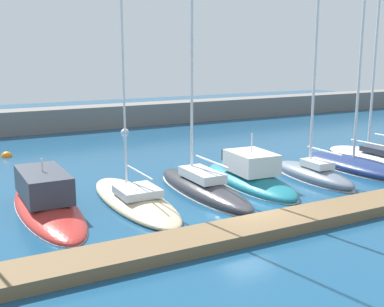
% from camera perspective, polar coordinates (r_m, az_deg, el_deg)
% --- Properties ---
extents(ground_plane, '(120.00, 120.00, 0.00)m').
position_cam_1_polar(ground_plane, '(24.06, 6.31, -7.43)').
color(ground_plane, navy).
extents(dock_pier, '(39.22, 2.18, 0.51)m').
position_cam_1_polar(dock_pier, '(22.44, 9.31, -8.26)').
color(dock_pier, brown).
rests_on(dock_pier, ground_plane).
extents(breakwater_seawall, '(108.00, 3.09, 2.32)m').
position_cam_1_polar(breakwater_seawall, '(51.81, -13.72, 4.02)').
color(breakwater_seawall, slate).
rests_on(breakwater_seawall, ground_plane).
extents(motorboat_red_third, '(2.95, 10.43, 3.05)m').
position_cam_1_polar(motorboat_red_third, '(25.81, -16.72, -5.46)').
color(motorboat_red_third, '#B72D28').
rests_on(motorboat_red_third, ground_plane).
extents(sailboat_sand_fourth, '(2.96, 9.92, 21.64)m').
position_cam_1_polar(sailboat_sand_fourth, '(26.13, -6.79, -5.20)').
color(sailboat_sand_fourth, beige).
rests_on(sailboat_sand_fourth, ground_plane).
extents(sailboat_charcoal_fifth, '(2.47, 9.72, 19.89)m').
position_cam_1_polar(sailboat_charcoal_fifth, '(27.68, 1.25, -3.77)').
color(sailboat_charcoal_fifth, '#2D2D33').
rests_on(sailboat_charcoal_fifth, ground_plane).
extents(motorboat_teal_sixth, '(3.65, 9.41, 3.58)m').
position_cam_1_polar(motorboat_teal_sixth, '(29.83, 6.73, -2.74)').
color(motorboat_teal_sixth, '#19707F').
rests_on(motorboat_teal_sixth, ground_plane).
extents(sailboat_slate_seventh, '(2.46, 7.20, 14.35)m').
position_cam_1_polar(sailboat_slate_seventh, '(31.63, 14.01, -2.15)').
color(sailboat_slate_seventh, slate).
rests_on(sailboat_slate_seventh, ground_plane).
extents(sailboat_navy_eighth, '(3.07, 9.11, 14.39)m').
position_cam_1_polar(sailboat_navy_eighth, '(34.95, 18.88, -1.25)').
color(sailboat_navy_eighth, navy).
rests_on(sailboat_navy_eighth, ground_plane).
extents(sailboat_white_ninth, '(3.58, 10.30, 16.63)m').
position_cam_1_polar(sailboat_white_ninth, '(38.25, 21.38, -0.50)').
color(sailboat_white_ninth, white).
rests_on(sailboat_white_ninth, ground_plane).
extents(mooring_buoy_white, '(0.83, 0.83, 0.83)m').
position_cam_1_polar(mooring_buoy_white, '(48.96, -7.86, 2.44)').
color(mooring_buoy_white, white).
rests_on(mooring_buoy_white, ground_plane).
extents(mooring_buoy_orange, '(0.83, 0.83, 0.83)m').
position_cam_1_polar(mooring_buoy_orange, '(39.93, -20.90, -0.37)').
color(mooring_buoy_orange, orange).
rests_on(mooring_buoy_orange, ground_plane).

